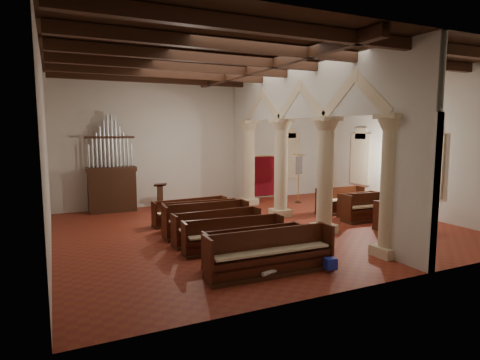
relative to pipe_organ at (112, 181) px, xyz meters
name	(u,v)px	position (x,y,z in m)	size (l,w,h in m)	color
floor	(259,228)	(4.50, -5.50, -1.37)	(14.00, 14.00, 0.00)	maroon
ceiling	(260,62)	(4.50, -5.50, 4.63)	(14.00, 14.00, 0.00)	#321C10
wall_back	(203,143)	(4.50, 0.50, 1.63)	(14.00, 0.02, 6.00)	beige
wall_front	(384,158)	(4.50, -11.50, 1.63)	(14.00, 0.02, 6.00)	beige
wall_left	(45,152)	(-2.50, -5.50, 1.63)	(0.02, 12.00, 6.00)	beige
wall_right	(402,144)	(11.50, -5.50, 1.63)	(0.02, 12.00, 6.00)	beige
ceiling_beams	(260,67)	(4.50, -5.50, 4.45)	(13.80, 11.80, 0.30)	#331B10
arcade	(302,132)	(6.30, -5.50, 2.19)	(0.90, 11.90, 6.00)	beige
window_right_a	(430,165)	(11.48, -7.00, 0.83)	(0.03, 1.00, 2.20)	#2C634A
window_right_b	(361,159)	(11.48, -3.00, 0.83)	(0.03, 1.00, 2.20)	#2C634A
window_back	(289,156)	(9.50, 0.48, 0.83)	(1.00, 0.03, 2.20)	#2C634A
pipe_organ	(112,181)	(0.00, 0.00, 0.00)	(2.10, 0.85, 4.40)	#331B10
lectern	(160,199)	(1.97, -0.74, -0.84)	(0.54, 0.55, 1.29)	#3A2612
dossal_curtain	(265,176)	(8.00, 0.42, -0.21)	(1.80, 0.07, 2.17)	maroon
processional_banner	(298,187)	(8.70, -1.71, -0.55)	(0.53, 0.68, 2.52)	#331B10
hymnal_box_a	(331,264)	(3.96, -10.40, -1.13)	(0.29, 0.23, 0.29)	navy
hymnal_box_b	(272,243)	(3.47, -8.25, -1.10)	(0.34, 0.27, 0.34)	navy
hymnal_box_c	(271,226)	(4.61, -6.20, -1.13)	(0.29, 0.24, 0.29)	navy
tube_heater_a	(279,269)	(2.67, -10.00, -1.21)	(0.11, 0.11, 1.13)	white
tube_heater_b	(237,254)	(2.22, -8.47, -1.21)	(0.09, 0.09, 0.87)	white
nave_pew_0	(271,260)	(2.54, -9.82, -1.00)	(3.44, 0.84, 1.13)	#331B10
nave_pew_1	(255,253)	(2.48, -9.04, -1.04)	(2.84, 0.70, 1.02)	#331B10
nave_pew_2	(234,240)	(2.48, -7.67, -1.04)	(3.12, 0.87, 1.01)	#331B10
nave_pew_3	(217,232)	(2.38, -6.60, -1.03)	(2.95, 0.79, 1.04)	#331B10
nave_pew_4	(207,225)	(2.36, -5.65, -0.99)	(2.96, 0.80, 1.14)	#331B10
nave_pew_5	(201,220)	(2.51, -4.71, -1.03)	(2.88, 0.85, 1.03)	#331B10
nave_pew_6	(191,216)	(2.42, -3.70, -1.05)	(2.99, 0.85, 0.97)	#331B10
aisle_pew_0	(398,218)	(9.16, -7.67, -1.01)	(1.97, 0.85, 1.08)	#331B10
aisle_pew_1	(368,212)	(8.99, -6.27, -0.99)	(2.16, 0.86, 1.12)	#331B10
aisle_pew_2	(359,208)	(9.27, -5.45, -1.03)	(1.94, 0.79, 1.01)	#331B10
aisle_pew_3	(340,205)	(8.95, -4.62, -0.99)	(2.24, 0.83, 1.13)	#331B10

